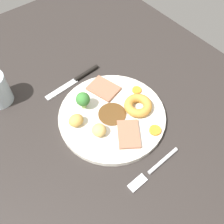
{
  "coord_description": "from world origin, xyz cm",
  "views": [
    {
      "loc": [
        -32.36,
        25.56,
        59.99
      ],
      "look_at": [
        -2.0,
        1.57,
        6.0
      ],
      "focal_mm": 41.43,
      "sensor_mm": 36.0,
      "label": 1
    }
  ],
  "objects_px": {
    "meat_slice_under": "(104,88)",
    "roast_potato_right": "(99,130)",
    "meat_slice_main": "(129,134)",
    "carrot_coin_back": "(155,130)",
    "carrot_coin_front": "(136,89)",
    "knife": "(77,79)",
    "yorkshire_pudding": "(138,105)",
    "broccoli_floret": "(83,100)",
    "fork": "(153,170)",
    "roast_potato_left": "(76,120)",
    "dinner_plate": "(112,116)"
  },
  "relations": [
    {
      "from": "roast_potato_left",
      "to": "fork",
      "type": "height_order",
      "value": "roast_potato_left"
    },
    {
      "from": "meat_slice_under",
      "to": "roast_potato_right",
      "type": "bearing_deg",
      "value": 138.55
    },
    {
      "from": "fork",
      "to": "knife",
      "type": "height_order",
      "value": "knife"
    },
    {
      "from": "meat_slice_main",
      "to": "dinner_plate",
      "type": "bearing_deg",
      "value": -5.15
    },
    {
      "from": "roast_potato_right",
      "to": "knife",
      "type": "bearing_deg",
      "value": -18.29
    },
    {
      "from": "roast_potato_right",
      "to": "broccoli_floret",
      "type": "height_order",
      "value": "broccoli_floret"
    },
    {
      "from": "meat_slice_under",
      "to": "carrot_coin_back",
      "type": "distance_m",
      "value": 0.19
    },
    {
      "from": "knife",
      "to": "roast_potato_right",
      "type": "bearing_deg",
      "value": 67.67
    },
    {
      "from": "meat_slice_main",
      "to": "meat_slice_under",
      "type": "height_order",
      "value": "same"
    },
    {
      "from": "carrot_coin_back",
      "to": "roast_potato_left",
      "type": "bearing_deg",
      "value": 45.44
    },
    {
      "from": "roast_potato_left",
      "to": "meat_slice_main",
      "type": "bearing_deg",
      "value": -142.4
    },
    {
      "from": "carrot_coin_back",
      "to": "meat_slice_under",
      "type": "bearing_deg",
      "value": 5.47
    },
    {
      "from": "knife",
      "to": "yorkshire_pudding",
      "type": "bearing_deg",
      "value": 103.63
    },
    {
      "from": "carrot_coin_front",
      "to": "carrot_coin_back",
      "type": "relative_size",
      "value": 0.88
    },
    {
      "from": "carrot_coin_front",
      "to": "fork",
      "type": "relative_size",
      "value": 0.17
    },
    {
      "from": "dinner_plate",
      "to": "fork",
      "type": "relative_size",
      "value": 1.83
    },
    {
      "from": "yorkshire_pudding",
      "to": "broccoli_floret",
      "type": "distance_m",
      "value": 0.14
    },
    {
      "from": "roast_potato_left",
      "to": "carrot_coin_back",
      "type": "distance_m",
      "value": 0.2
    },
    {
      "from": "dinner_plate",
      "to": "fork",
      "type": "bearing_deg",
      "value": 173.97
    },
    {
      "from": "carrot_coin_front",
      "to": "knife",
      "type": "relative_size",
      "value": 0.14
    },
    {
      "from": "yorkshire_pudding",
      "to": "knife",
      "type": "relative_size",
      "value": 0.4
    },
    {
      "from": "yorkshire_pudding",
      "to": "broccoli_floret",
      "type": "bearing_deg",
      "value": 49.84
    },
    {
      "from": "roast_potato_left",
      "to": "fork",
      "type": "relative_size",
      "value": 0.25
    },
    {
      "from": "meat_slice_main",
      "to": "yorkshire_pudding",
      "type": "xyz_separation_m",
      "value": [
        0.05,
        -0.07,
        0.01
      ]
    },
    {
      "from": "dinner_plate",
      "to": "fork",
      "type": "distance_m",
      "value": 0.18
    },
    {
      "from": "carrot_coin_back",
      "to": "knife",
      "type": "bearing_deg",
      "value": 10.01
    },
    {
      "from": "meat_slice_under",
      "to": "yorkshire_pudding",
      "type": "xyz_separation_m",
      "value": [
        -0.11,
        -0.03,
        0.01
      ]
    },
    {
      "from": "fork",
      "to": "knife",
      "type": "relative_size",
      "value": 0.82
    },
    {
      "from": "roast_potato_left",
      "to": "knife",
      "type": "height_order",
      "value": "roast_potato_left"
    },
    {
      "from": "roast_potato_left",
      "to": "carrot_coin_back",
      "type": "relative_size",
      "value": 1.31
    },
    {
      "from": "meat_slice_under",
      "to": "broccoli_floret",
      "type": "height_order",
      "value": "broccoli_floret"
    },
    {
      "from": "knife",
      "to": "broccoli_floret",
      "type": "bearing_deg",
      "value": 61.42
    },
    {
      "from": "dinner_plate",
      "to": "roast_potato_right",
      "type": "bearing_deg",
      "value": 113.25
    },
    {
      "from": "roast_potato_left",
      "to": "carrot_coin_front",
      "type": "bearing_deg",
      "value": -92.35
    },
    {
      "from": "yorkshire_pudding",
      "to": "broccoli_floret",
      "type": "xyz_separation_m",
      "value": [
        0.09,
        0.11,
        0.02
      ]
    },
    {
      "from": "yorkshire_pudding",
      "to": "roast_potato_right",
      "type": "distance_m",
      "value": 0.13
    },
    {
      "from": "dinner_plate",
      "to": "roast_potato_left",
      "type": "xyz_separation_m",
      "value": [
        0.03,
        0.09,
        0.02
      ]
    },
    {
      "from": "carrot_coin_front",
      "to": "broccoli_floret",
      "type": "bearing_deg",
      "value": 74.47
    },
    {
      "from": "meat_slice_main",
      "to": "carrot_coin_back",
      "type": "bearing_deg",
      "value": -118.72
    },
    {
      "from": "carrot_coin_back",
      "to": "knife",
      "type": "relative_size",
      "value": 0.16
    },
    {
      "from": "meat_slice_main",
      "to": "knife",
      "type": "xyz_separation_m",
      "value": [
        0.24,
        -0.01,
        -0.01
      ]
    },
    {
      "from": "roast_potato_right",
      "to": "broccoli_floret",
      "type": "bearing_deg",
      "value": -10.67
    },
    {
      "from": "carrot_coin_back",
      "to": "broccoli_floret",
      "type": "xyz_separation_m",
      "value": [
        0.17,
        0.1,
        0.03
      ]
    },
    {
      "from": "broccoli_floret",
      "to": "yorkshire_pudding",
      "type": "bearing_deg",
      "value": -130.16
    },
    {
      "from": "carrot_coin_front",
      "to": "carrot_coin_back",
      "type": "height_order",
      "value": "same"
    },
    {
      "from": "dinner_plate",
      "to": "meat_slice_main",
      "type": "bearing_deg",
      "value": 174.85
    },
    {
      "from": "roast_potato_left",
      "to": "broccoli_floret",
      "type": "height_order",
      "value": "broccoli_floret"
    },
    {
      "from": "fork",
      "to": "carrot_coin_front",
      "type": "bearing_deg",
      "value": -123.53
    },
    {
      "from": "dinner_plate",
      "to": "carrot_coin_front",
      "type": "xyz_separation_m",
      "value": [
        0.02,
        -0.1,
        0.01
      ]
    },
    {
      "from": "broccoli_floret",
      "to": "fork",
      "type": "distance_m",
      "value": 0.25
    }
  ]
}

